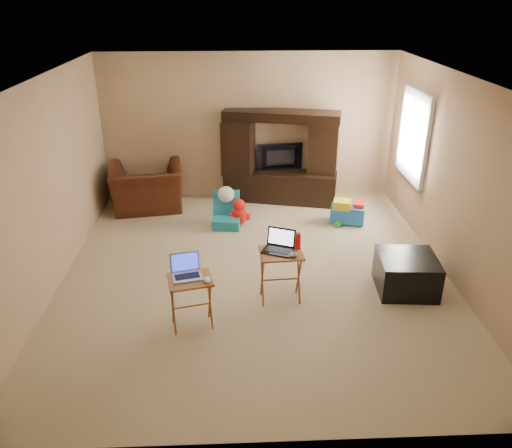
{
  "coord_description": "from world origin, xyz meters",
  "views": [
    {
      "loc": [
        -0.24,
        -5.71,
        3.4
      ],
      "look_at": [
        0.0,
        -0.2,
        0.8
      ],
      "focal_mm": 35.0,
      "sensor_mm": 36.0,
      "label": 1
    }
  ],
  "objects_px": {
    "entertainment_center": "(281,157)",
    "mouse_right": "(294,255)",
    "plush_toy": "(239,211)",
    "water_bottle": "(298,241)",
    "push_toy": "(348,211)",
    "laptop_right": "(278,242)",
    "television": "(280,158)",
    "recliner": "(147,188)",
    "tray_table_left": "(191,303)",
    "laptop_left": "(187,268)",
    "ottoman": "(406,273)",
    "child_rocker": "(226,210)",
    "mouse_left": "(207,280)",
    "tray_table_right": "(281,276)"
  },
  "relations": [
    {
      "from": "ottoman",
      "to": "water_bottle",
      "type": "height_order",
      "value": "water_bottle"
    },
    {
      "from": "television",
      "to": "tray_table_right",
      "type": "relative_size",
      "value": 1.24
    },
    {
      "from": "push_toy",
      "to": "television",
      "type": "bearing_deg",
      "value": 148.43
    },
    {
      "from": "plush_toy",
      "to": "laptop_right",
      "type": "relative_size",
      "value": 1.25
    },
    {
      "from": "push_toy",
      "to": "ottoman",
      "type": "bearing_deg",
      "value": -65.27
    },
    {
      "from": "television",
      "to": "water_bottle",
      "type": "distance_m",
      "value": 3.12
    },
    {
      "from": "tray_table_left",
      "to": "laptop_right",
      "type": "relative_size",
      "value": 1.79
    },
    {
      "from": "television",
      "to": "child_rocker",
      "type": "relative_size",
      "value": 1.46
    },
    {
      "from": "push_toy",
      "to": "mouse_right",
      "type": "bearing_deg",
      "value": -101.09
    },
    {
      "from": "laptop_right",
      "to": "water_bottle",
      "type": "height_order",
      "value": "laptop_right"
    },
    {
      "from": "plush_toy",
      "to": "entertainment_center",
      "type": "bearing_deg",
      "value": 52.18
    },
    {
      "from": "recliner",
      "to": "tray_table_left",
      "type": "distance_m",
      "value": 3.49
    },
    {
      "from": "child_rocker",
      "to": "tray_table_left",
      "type": "distance_m",
      "value": 2.58
    },
    {
      "from": "television",
      "to": "tray_table_left",
      "type": "bearing_deg",
      "value": 64.09
    },
    {
      "from": "ottoman",
      "to": "mouse_left",
      "type": "distance_m",
      "value": 2.54
    },
    {
      "from": "laptop_left",
      "to": "laptop_right",
      "type": "relative_size",
      "value": 0.94
    },
    {
      "from": "push_toy",
      "to": "water_bottle",
      "type": "bearing_deg",
      "value": -101.77
    },
    {
      "from": "push_toy",
      "to": "tray_table_left",
      "type": "xyz_separation_m",
      "value": [
        -2.28,
        -2.6,
        0.1
      ]
    },
    {
      "from": "mouse_left",
      "to": "water_bottle",
      "type": "relative_size",
      "value": 0.62
    },
    {
      "from": "mouse_right",
      "to": "water_bottle",
      "type": "bearing_deg",
      "value": 70.71
    },
    {
      "from": "mouse_left",
      "to": "water_bottle",
      "type": "xyz_separation_m",
      "value": [
        1.03,
        0.63,
        0.12
      ]
    },
    {
      "from": "television",
      "to": "ottoman",
      "type": "xyz_separation_m",
      "value": [
        1.31,
        -3.04,
        -0.54
      ]
    },
    {
      "from": "laptop_left",
      "to": "ottoman",
      "type": "bearing_deg",
      "value": -0.33
    },
    {
      "from": "entertainment_center",
      "to": "mouse_right",
      "type": "relative_size",
      "value": 14.76
    },
    {
      "from": "push_toy",
      "to": "water_bottle",
      "type": "relative_size",
      "value": 2.71
    },
    {
      "from": "entertainment_center",
      "to": "push_toy",
      "type": "height_order",
      "value": "entertainment_center"
    },
    {
      "from": "entertainment_center",
      "to": "ottoman",
      "type": "distance_m",
      "value": 3.29
    },
    {
      "from": "plush_toy",
      "to": "ottoman",
      "type": "bearing_deg",
      "value": -44.73
    },
    {
      "from": "ottoman",
      "to": "laptop_left",
      "type": "bearing_deg",
      "value": -166.92
    },
    {
      "from": "recliner",
      "to": "tray_table_right",
      "type": "xyz_separation_m",
      "value": [
        2.0,
        -2.87,
        -0.05
      ]
    },
    {
      "from": "mouse_right",
      "to": "plush_toy",
      "type": "bearing_deg",
      "value": 104.49
    },
    {
      "from": "child_rocker",
      "to": "mouse_left",
      "type": "relative_size",
      "value": 4.49
    },
    {
      "from": "plush_toy",
      "to": "mouse_right",
      "type": "height_order",
      "value": "mouse_right"
    },
    {
      "from": "push_toy",
      "to": "mouse_right",
      "type": "xyz_separation_m",
      "value": [
        -1.13,
        -2.25,
        0.47
      ]
    },
    {
      "from": "laptop_right",
      "to": "mouse_right",
      "type": "distance_m",
      "value": 0.24
    },
    {
      "from": "child_rocker",
      "to": "mouse_right",
      "type": "relative_size",
      "value": 4.21
    },
    {
      "from": "plush_toy",
      "to": "water_bottle",
      "type": "height_order",
      "value": "water_bottle"
    },
    {
      "from": "tray_table_left",
      "to": "laptop_right",
      "type": "bearing_deg",
      "value": 14.3
    },
    {
      "from": "tray_table_left",
      "to": "laptop_left",
      "type": "distance_m",
      "value": 0.43
    },
    {
      "from": "television",
      "to": "child_rocker",
      "type": "bearing_deg",
      "value": 43.42
    },
    {
      "from": "recliner",
      "to": "push_toy",
      "type": "xyz_separation_m",
      "value": [
        3.26,
        -0.74,
        -0.18
      ]
    },
    {
      "from": "plush_toy",
      "to": "mouse_left",
      "type": "height_order",
      "value": "mouse_left"
    },
    {
      "from": "plush_toy",
      "to": "laptop_left",
      "type": "relative_size",
      "value": 1.33
    },
    {
      "from": "television",
      "to": "laptop_right",
      "type": "bearing_deg",
      "value": 77.84
    },
    {
      "from": "plush_toy",
      "to": "mouse_left",
      "type": "relative_size",
      "value": 3.43
    },
    {
      "from": "laptop_left",
      "to": "water_bottle",
      "type": "xyz_separation_m",
      "value": [
        1.25,
        0.53,
        0.02
      ]
    },
    {
      "from": "ottoman",
      "to": "laptop_left",
      "type": "xyz_separation_m",
      "value": [
        -2.62,
        -0.61,
        0.5
      ]
    },
    {
      "from": "recliner",
      "to": "child_rocker",
      "type": "height_order",
      "value": "recliner"
    },
    {
      "from": "tray_table_right",
      "to": "laptop_right",
      "type": "relative_size",
      "value": 1.91
    },
    {
      "from": "television",
      "to": "plush_toy",
      "type": "relative_size",
      "value": 1.91
    }
  ]
}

